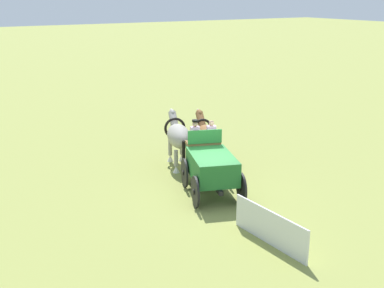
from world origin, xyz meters
The scene contains 5 objects.
ground_plane centered at (0.00, 0.00, 0.00)m, with size 220.00×220.00×0.00m, color olive.
show_wagon centered at (0.17, -0.06, 1.12)m, with size 5.47×2.78×2.61m.
draft_horse_near centered at (3.61, -0.59, 1.37)m, with size 3.15×1.65×2.24m.
draft_horse_off centered at (3.20, -1.82, 1.30)m, with size 3.08×1.55×2.16m.
sponsor_banner centered at (-4.24, 0.67, 0.55)m, with size 3.20×0.06×1.10m, color silver.
Camera 1 is at (-14.89, 9.93, 7.43)m, focal length 46.67 mm.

